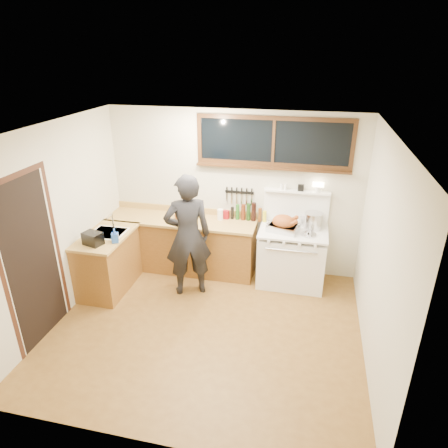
% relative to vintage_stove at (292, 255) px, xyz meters
% --- Properties ---
extents(ground_plane, '(4.00, 3.50, 0.02)m').
position_rel_vintage_stove_xyz_m(ground_plane, '(-1.00, -1.41, -0.48)').
color(ground_plane, brown).
extents(room_shell, '(4.10, 3.60, 2.65)m').
position_rel_vintage_stove_xyz_m(room_shell, '(-1.00, -1.41, 1.18)').
color(room_shell, beige).
rests_on(room_shell, ground).
extents(counter_back, '(2.44, 0.64, 1.00)m').
position_rel_vintage_stove_xyz_m(counter_back, '(-1.80, 0.04, -0.01)').
color(counter_back, brown).
rests_on(counter_back, ground).
extents(counter_left, '(0.64, 1.09, 0.90)m').
position_rel_vintage_stove_xyz_m(counter_left, '(-2.70, -0.79, -0.01)').
color(counter_left, brown).
rests_on(counter_left, ground).
extents(sink_unit, '(0.50, 0.45, 0.37)m').
position_rel_vintage_stove_xyz_m(sink_unit, '(-2.68, -0.71, 0.38)').
color(sink_unit, white).
rests_on(sink_unit, counter_left).
extents(vintage_stove, '(1.02, 0.74, 1.58)m').
position_rel_vintage_stove_xyz_m(vintage_stove, '(0.00, 0.00, 0.00)').
color(vintage_stove, white).
rests_on(vintage_stove, ground).
extents(back_window, '(2.32, 0.13, 0.77)m').
position_rel_vintage_stove_xyz_m(back_window, '(-0.40, 0.31, 1.60)').
color(back_window, black).
rests_on(back_window, room_shell).
extents(left_doorway, '(0.02, 1.04, 2.17)m').
position_rel_vintage_stove_xyz_m(left_doorway, '(-2.99, -1.96, 0.62)').
color(left_doorway, black).
rests_on(left_doorway, ground).
extents(knife_strip, '(0.46, 0.03, 0.28)m').
position_rel_vintage_stove_xyz_m(knife_strip, '(-0.90, 0.32, 0.84)').
color(knife_strip, black).
rests_on(knife_strip, room_shell).
extents(man, '(0.80, 0.69, 1.86)m').
position_rel_vintage_stove_xyz_m(man, '(-1.47, -0.61, 0.46)').
color(man, black).
rests_on(man, ground).
extents(soap_bottle, '(0.12, 0.12, 0.21)m').
position_rel_vintage_stove_xyz_m(soap_bottle, '(-2.43, -0.97, 0.54)').
color(soap_bottle, '#2453B4').
rests_on(soap_bottle, counter_left).
extents(toaster, '(0.30, 0.25, 0.18)m').
position_rel_vintage_stove_xyz_m(toaster, '(-2.70, -1.09, 0.52)').
color(toaster, black).
rests_on(toaster, counter_left).
extents(cutting_board, '(0.45, 0.38, 0.14)m').
position_rel_vintage_stove_xyz_m(cutting_board, '(-1.77, -0.02, 0.49)').
color(cutting_board, '#B08B46').
rests_on(cutting_board, counter_back).
extents(roast_turkey, '(0.51, 0.43, 0.25)m').
position_rel_vintage_stove_xyz_m(roast_turkey, '(-0.15, -0.05, 0.54)').
color(roast_turkey, silver).
rests_on(roast_turkey, vintage_stove).
extents(stockpot, '(0.30, 0.30, 0.25)m').
position_rel_vintage_stove_xyz_m(stockpot, '(0.28, 0.13, 0.56)').
color(stockpot, silver).
rests_on(stockpot, vintage_stove).
extents(saucepan, '(0.20, 0.30, 0.13)m').
position_rel_vintage_stove_xyz_m(saucepan, '(0.15, 0.24, 0.50)').
color(saucepan, silver).
rests_on(saucepan, vintage_stove).
extents(pot_lid, '(0.24, 0.24, 0.04)m').
position_rel_vintage_stove_xyz_m(pot_lid, '(0.22, -0.13, 0.45)').
color(pot_lid, silver).
rests_on(pot_lid, vintage_stove).
extents(coffee_tin, '(0.10, 0.09, 0.14)m').
position_rel_vintage_stove_xyz_m(coffee_tin, '(-1.09, 0.20, 0.50)').
color(coffee_tin, maroon).
rests_on(coffee_tin, counter_back).
extents(pitcher, '(0.12, 0.12, 0.17)m').
position_rel_vintage_stove_xyz_m(pitcher, '(-1.17, 0.15, 0.52)').
color(pitcher, white).
rests_on(pitcher, counter_back).
extents(bottle_cluster, '(0.57, 0.07, 0.30)m').
position_rel_vintage_stove_xyz_m(bottle_cluster, '(-0.73, 0.22, 0.56)').
color(bottle_cluster, black).
rests_on(bottle_cluster, counter_back).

